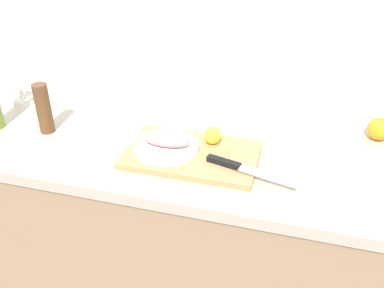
{
  "coord_description": "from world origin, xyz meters",
  "views": [
    {
      "loc": [
        0.33,
        -1.16,
        1.65
      ],
      "look_at": [
        0.02,
        -0.06,
        0.95
      ],
      "focal_mm": 39.32,
      "sensor_mm": 36.0,
      "label": 1
    }
  ],
  "objects": [
    {
      "name": "fish_fillet",
      "position": [
        -0.07,
        -0.06,
        0.95
      ],
      "size": [
        0.16,
        0.07,
        0.04
      ],
      "primitive_type": "ellipsoid",
      "color": "tan",
      "rests_on": "white_plate"
    },
    {
      "name": "lemon_0",
      "position": [
        0.07,
        0.01,
        0.95
      ],
      "size": [
        0.06,
        0.06,
        0.06
      ],
      "primitive_type": "sphere",
      "color": "yellow",
      "rests_on": "cutting_board"
    },
    {
      "name": "coffee_mug_2",
      "position": [
        -0.8,
        0.13,
        0.95
      ],
      "size": [
        0.13,
        0.09,
        0.1
      ],
      "color": "white",
      "rests_on": "kitchen_counter"
    },
    {
      "name": "pepper_mill",
      "position": [
        -0.53,
        -0.03,
        0.99
      ],
      "size": [
        0.05,
        0.05,
        0.18
      ],
      "primitive_type": "cylinder",
      "color": "brown",
      "rests_on": "kitchen_counter"
    },
    {
      "name": "chef_knife",
      "position": [
        0.18,
        -0.12,
        0.93
      ],
      "size": [
        0.29,
        0.1,
        0.02
      ],
      "rotation": [
        0.0,
        0.0,
        -0.24
      ],
      "color": "silver",
      "rests_on": "cutting_board"
    },
    {
      "name": "white_plate",
      "position": [
        -0.07,
        -0.06,
        0.93
      ],
      "size": [
        0.21,
        0.21,
        0.01
      ],
      "primitive_type": "cylinder",
      "color": "white",
      "rests_on": "cutting_board"
    },
    {
      "name": "kitchen_counter",
      "position": [
        0.0,
        0.0,
        0.45
      ],
      "size": [
        2.0,
        0.6,
        0.9
      ],
      "color": "#9E7A56",
      "rests_on": "ground_plane"
    },
    {
      "name": "back_wall",
      "position": [
        0.0,
        0.33,
        1.25
      ],
      "size": [
        3.2,
        0.05,
        2.5
      ],
      "primitive_type": "cube",
      "color": "silver",
      "rests_on": "ground_plane"
    },
    {
      "name": "cutting_board",
      "position": [
        0.02,
        -0.06,
        0.91
      ],
      "size": [
        0.43,
        0.27,
        0.02
      ],
      "primitive_type": "cube",
      "color": "tan",
      "rests_on": "kitchen_counter"
    },
    {
      "name": "orange_0",
      "position": [
        0.61,
        0.23,
        0.94
      ],
      "size": [
        0.08,
        0.08,
        0.08
      ],
      "primitive_type": "sphere",
      "color": "orange",
      "rests_on": "kitchen_counter"
    }
  ]
}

